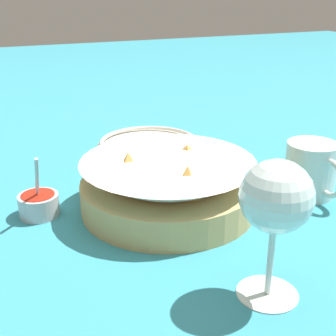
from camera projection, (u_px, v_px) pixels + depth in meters
ground_plane at (172, 217)px, 0.68m from camera, size 4.00×4.00×0.00m
food_basket at (168, 187)px, 0.69m from camera, size 0.26×0.26×0.09m
sauce_cup at (39, 204)px, 0.68m from camera, size 0.07×0.06×0.10m
wine_glass at (276, 201)px, 0.47m from camera, size 0.08×0.08×0.16m
beer_mug at (311, 171)px, 0.73m from camera, size 0.11×0.08×0.09m
side_plate at (149, 143)px, 0.96m from camera, size 0.21×0.21×0.01m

